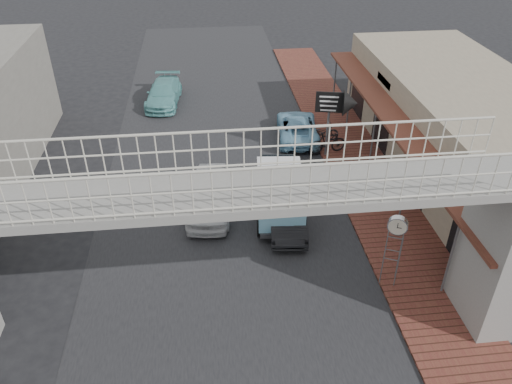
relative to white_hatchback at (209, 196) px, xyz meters
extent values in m
plane|color=black|center=(0.50, -2.57, -0.72)|extent=(120.00, 120.00, 0.00)
cube|color=black|center=(0.50, -2.57, -0.71)|extent=(10.00, 60.00, 0.01)
cube|color=brown|center=(7.00, 0.43, -0.67)|extent=(3.00, 40.00, 0.10)
cube|color=gray|center=(11.50, 1.43, 1.28)|extent=(6.00, 18.00, 4.00)
cube|color=brown|center=(8.20, 1.43, 2.18)|extent=(1.80, 18.00, 0.12)
cube|color=silver|center=(8.55, 4.93, 2.58)|extent=(0.08, 2.60, 0.90)
cube|color=#B21914|center=(8.55, -1.57, 2.58)|extent=(0.08, 2.20, 0.80)
cube|color=gray|center=(8.10, -6.57, 1.78)|extent=(1.20, 2.40, 5.00)
cube|color=gray|center=(0.50, -6.57, 4.40)|extent=(14.00, 2.00, 0.24)
cube|color=beige|center=(0.50, -5.62, 5.07)|extent=(14.00, 0.08, 1.10)
cube|color=beige|center=(0.50, -7.52, 5.07)|extent=(14.00, 0.08, 1.10)
imported|color=silver|center=(0.00, 0.00, 0.00)|extent=(2.13, 4.36, 1.43)
imported|color=black|center=(2.94, -1.25, -0.08)|extent=(1.70, 3.97, 1.27)
imported|color=#78B2D1|center=(4.70, 6.02, -0.13)|extent=(2.36, 4.41, 1.18)
imported|color=#67B2B2|center=(-2.30, 11.24, -0.08)|extent=(2.20, 4.51, 1.26)
cylinder|color=black|center=(2.10, 0.86, -0.36)|extent=(0.31, 0.73, 0.71)
cylinder|color=black|center=(3.66, 0.71, -0.36)|extent=(0.31, 0.73, 0.71)
cylinder|color=black|center=(1.84, -1.85, -0.36)|extent=(0.31, 0.73, 0.71)
cylinder|color=black|center=(3.40, -2.00, -0.36)|extent=(0.31, 0.73, 0.71)
cube|color=#7EBFDB|center=(2.72, -0.87, 0.47)|extent=(2.01, 3.38, 1.36)
cube|color=#7EBFDB|center=(2.90, 0.99, 0.24)|extent=(1.71, 1.06, 0.91)
cube|color=black|center=(2.72, -0.87, 0.85)|extent=(2.00, 2.78, 0.50)
cube|color=silver|center=(2.72, -0.87, 1.18)|extent=(2.03, 3.38, 0.06)
imported|color=black|center=(5.80, 5.29, -0.15)|extent=(1.82, 0.77, 0.93)
imported|color=black|center=(5.80, 4.07, -0.05)|extent=(1.94, 0.83, 1.13)
cylinder|color=#59595B|center=(5.69, -4.55, 0.37)|extent=(0.04, 0.04, 1.97)
cylinder|color=#59595B|center=(6.11, -4.74, 0.37)|extent=(0.04, 0.04, 1.97)
cylinder|color=#59595B|center=(5.49, -4.97, 0.37)|extent=(0.04, 0.04, 1.97)
cylinder|color=#59595B|center=(5.91, -5.17, 0.37)|extent=(0.04, 0.04, 1.97)
cylinder|color=silver|center=(5.80, -4.86, 1.68)|extent=(0.67, 0.47, 0.64)
cylinder|color=beige|center=(5.75, -4.96, 1.68)|extent=(0.52, 0.25, 0.56)
cylinder|color=beige|center=(5.85, -4.75, 1.68)|extent=(0.52, 0.25, 0.56)
cylinder|color=#59595B|center=(5.70, 3.90, 0.96)|extent=(0.11, 0.11, 3.15)
cube|color=black|center=(5.69, 3.87, 2.10)|extent=(1.29, 0.34, 0.98)
cone|color=black|center=(6.59, 3.67, 2.10)|extent=(0.89, 1.31, 1.19)
cube|color=white|center=(5.63, 3.85, 2.04)|extent=(0.85, 0.19, 0.65)
camera|label=1|loc=(0.00, -16.73, 11.12)|focal=35.00mm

